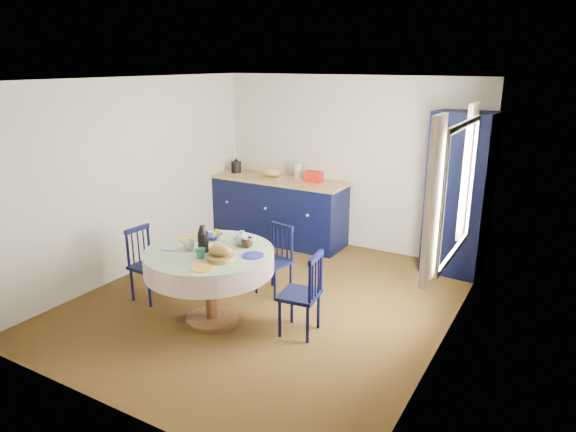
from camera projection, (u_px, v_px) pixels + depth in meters
name	position (u px, v px, depth m)	size (l,w,h in m)	color
floor	(267.00, 301.00, 5.98)	(4.50, 4.50, 0.00)	black
ceiling	(264.00, 79.00, 5.26)	(4.50, 4.50, 0.00)	white
wall_back	(348.00, 163.00, 7.49)	(4.00, 0.02, 2.50)	beige
wall_left	(134.00, 177.00, 6.58)	(0.02, 4.50, 2.50)	beige
wall_right	(451.00, 225.00, 4.67)	(0.02, 4.50, 2.50)	beige
window	(456.00, 188.00, 4.86)	(0.10, 1.74, 1.45)	white
kitchen_counter	(277.00, 209.00, 7.89)	(2.21, 0.70, 1.22)	black
pantry_cabinet	(459.00, 194.00, 6.55)	(0.78, 0.59, 2.10)	black
dining_table	(210.00, 262.00, 5.31)	(1.34, 1.34, 1.09)	#4F3116
chair_left	(147.00, 263.00, 5.94)	(0.39, 0.41, 0.86)	black
chair_far	(275.00, 259.00, 6.10)	(0.43, 0.42, 0.83)	black
chair_right	(303.00, 293.00, 5.15)	(0.42, 0.43, 0.88)	black
mug_a	(189.00, 245.00, 5.30)	(0.12, 0.12, 0.09)	silver
mug_b	(201.00, 253.00, 5.06)	(0.10, 0.10, 0.10)	#29675B
mug_c	(247.00, 243.00, 5.35)	(0.13, 0.13, 0.10)	black
mug_d	(212.00, 235.00, 5.63)	(0.09, 0.09, 0.08)	silver
cobalt_bowl	(211.00, 236.00, 5.62)	(0.23, 0.23, 0.06)	navy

